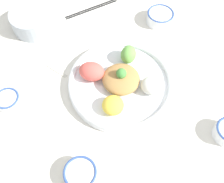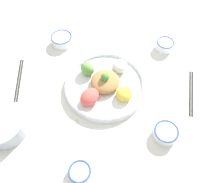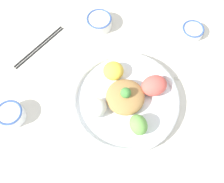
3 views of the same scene
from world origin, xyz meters
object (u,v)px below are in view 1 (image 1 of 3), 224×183
at_px(sauce_bowl_red, 160,17).
at_px(chopsticks_pair_far, 91,8).
at_px(salad_platter, 120,82).
at_px(rice_bowl_plain, 8,99).
at_px(rice_bowl_blue, 81,174).
at_px(serving_spoon_main, 47,64).
at_px(side_serving_bowl, 33,19).

xyz_separation_m(sauce_bowl_red, chopsticks_pair_far, (-0.27, 0.10, -0.02)).
bearing_deg(sauce_bowl_red, salad_platter, -123.14).
relative_size(salad_platter, chopsticks_pair_far, 1.61).
xyz_separation_m(salad_platter, chopsticks_pair_far, (-0.08, 0.39, -0.02)).
bearing_deg(rice_bowl_plain, chopsticks_pair_far, 54.65).
height_order(salad_platter, sauce_bowl_red, salad_platter).
height_order(rice_bowl_blue, serving_spoon_main, rice_bowl_blue).
bearing_deg(rice_bowl_plain, sauce_bowl_red, 29.41).
relative_size(sauce_bowl_red, rice_bowl_blue, 1.12).
relative_size(rice_bowl_plain, serving_spoon_main, 0.66).
distance_m(rice_bowl_plain, side_serving_bowl, 0.34).
relative_size(side_serving_bowl, chopsticks_pair_far, 0.77).
xyz_separation_m(sauce_bowl_red, rice_bowl_plain, (-0.56, -0.32, -0.01)).
bearing_deg(rice_bowl_blue, serving_spoon_main, 105.38).
height_order(salad_platter, rice_bowl_plain, salad_platter).
bearing_deg(sauce_bowl_red, rice_bowl_blue, -119.77).
distance_m(salad_platter, side_serving_bowl, 0.43).
bearing_deg(rice_bowl_plain, serving_spoon_main, 49.96).
bearing_deg(rice_bowl_blue, chopsticks_pair_far, 84.63).
distance_m(sauce_bowl_red, serving_spoon_main, 0.48).
height_order(side_serving_bowl, serving_spoon_main, side_serving_bowl).
xyz_separation_m(salad_platter, sauce_bowl_red, (0.19, 0.29, 0.00)).
height_order(rice_bowl_plain, chopsticks_pair_far, rice_bowl_plain).
xyz_separation_m(salad_platter, side_serving_bowl, (-0.30, 0.31, 0.02)).
distance_m(rice_bowl_blue, rice_bowl_plain, 0.35).
bearing_deg(side_serving_bowl, rice_bowl_plain, -101.51).
bearing_deg(serving_spoon_main, sauce_bowl_red, 62.41).
bearing_deg(chopsticks_pair_far, salad_platter, 78.65).
xyz_separation_m(salad_platter, rice_bowl_blue, (-0.14, -0.29, -0.00)).
bearing_deg(rice_bowl_blue, rice_bowl_plain, 131.18).
bearing_deg(side_serving_bowl, rice_bowl_blue, -74.81).
bearing_deg(side_serving_bowl, salad_platter, -45.18).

